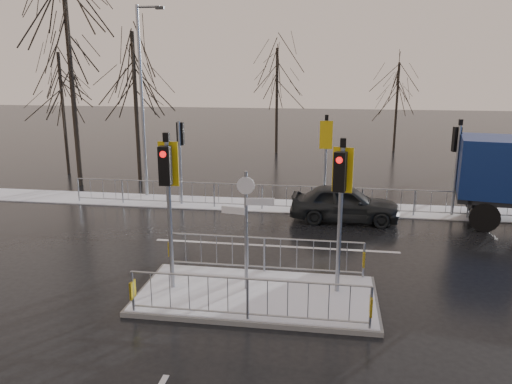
# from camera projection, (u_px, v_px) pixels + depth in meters

# --- Properties ---
(ground) EXTENTS (120.00, 120.00, 0.00)m
(ground) POSITION_uv_depth(u_px,v_px,m) (257.00, 298.00, 12.62)
(ground) COLOR black
(ground) RESTS_ON ground
(snow_verge) EXTENTS (30.00, 2.00, 0.04)m
(snow_verge) POSITION_uv_depth(u_px,v_px,m) (288.00, 206.00, 20.86)
(snow_verge) COLOR silver
(snow_verge) RESTS_ON ground
(lane_markings) EXTENTS (8.00, 11.38, 0.01)m
(lane_markings) POSITION_uv_depth(u_px,v_px,m) (255.00, 304.00, 12.30)
(lane_markings) COLOR silver
(lane_markings) RESTS_ON ground
(traffic_island) EXTENTS (6.00, 3.04, 4.15)m
(traffic_island) POSITION_uv_depth(u_px,v_px,m) (256.00, 283.00, 12.54)
(traffic_island) COLOR slate
(traffic_island) RESTS_ON ground
(far_kerb_fixtures) EXTENTS (18.00, 0.65, 3.83)m
(far_kerb_fixtures) POSITION_uv_depth(u_px,v_px,m) (294.00, 186.00, 20.09)
(far_kerb_fixtures) COLOR gray
(far_kerb_fixtures) RESTS_ON ground
(car_far_lane) EXTENTS (4.08, 1.67, 1.39)m
(car_far_lane) POSITION_uv_depth(u_px,v_px,m) (345.00, 203.00, 18.78)
(car_far_lane) COLOR black
(car_far_lane) RESTS_ON ground
(tree_near_a) EXTENTS (4.75, 4.75, 8.97)m
(tree_near_a) POSITION_uv_depth(u_px,v_px,m) (70.00, 57.00, 23.23)
(tree_near_a) COLOR black
(tree_near_a) RESTS_ON ground
(tree_near_b) EXTENTS (4.00, 4.00, 7.55)m
(tree_near_b) POSITION_uv_depth(u_px,v_px,m) (134.00, 78.00, 24.53)
(tree_near_b) COLOR black
(tree_near_b) RESTS_ON ground
(tree_near_c) EXTENTS (3.50, 3.50, 6.61)m
(tree_near_c) POSITION_uv_depth(u_px,v_px,m) (61.00, 90.00, 26.31)
(tree_near_c) COLOR black
(tree_near_c) RESTS_ON ground
(tree_far_a) EXTENTS (3.75, 3.75, 7.08)m
(tree_far_a) POSITION_uv_depth(u_px,v_px,m) (277.00, 80.00, 32.83)
(tree_far_a) COLOR black
(tree_far_a) RESTS_ON ground
(tree_far_b) EXTENTS (3.25, 3.25, 6.14)m
(tree_far_b) POSITION_uv_depth(u_px,v_px,m) (398.00, 90.00, 33.73)
(tree_far_b) COLOR black
(tree_far_b) RESTS_ON ground
(street_lamp_left) EXTENTS (1.25, 0.18, 8.20)m
(street_lamp_left) POSITION_uv_depth(u_px,v_px,m) (143.00, 95.00, 21.58)
(street_lamp_left) COLOR gray
(street_lamp_left) RESTS_ON ground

